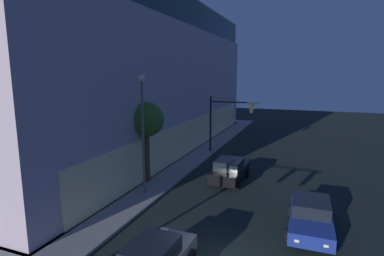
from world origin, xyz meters
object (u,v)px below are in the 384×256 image
(modern_building, at_px, (80,77))
(car_black, at_px, (230,170))
(car_blue, at_px, (311,216))
(sidewalk_tree, at_px, (147,120))
(street_lamp_sidewalk, at_px, (143,120))
(traffic_light_far_corner, at_px, (226,115))

(modern_building, height_order, car_black, modern_building)
(car_blue, height_order, car_black, car_black)
(car_blue, bearing_deg, sidewalk_tree, 73.51)
(modern_building, xyz_separation_m, street_lamp_sidewalk, (-11.69, -14.82, -2.54))
(sidewalk_tree, height_order, car_black, sidewalk_tree)
(modern_building, xyz_separation_m, traffic_light_far_corner, (0.43, -17.09, -3.67))
(sidewalk_tree, xyz_separation_m, car_blue, (-3.26, -11.02, -3.78))
(sidewalk_tree, distance_m, car_black, 7.06)
(street_lamp_sidewalk, bearing_deg, sidewalk_tree, 23.10)
(modern_building, xyz_separation_m, car_black, (-7.22, -19.42, -6.65))
(modern_building, distance_m, street_lamp_sidewalk, 19.05)
(sidewalk_tree, bearing_deg, car_black, -66.01)
(street_lamp_sidewalk, xyz_separation_m, sidewalk_tree, (2.04, 0.87, -0.37))
(traffic_light_far_corner, distance_m, car_blue, 15.79)
(traffic_light_far_corner, xyz_separation_m, street_lamp_sidewalk, (-12.13, 2.27, 1.13))
(street_lamp_sidewalk, bearing_deg, traffic_light_far_corner, -10.62)
(modern_building, bearing_deg, sidewalk_tree, -124.68)
(traffic_light_far_corner, bearing_deg, street_lamp_sidewalk, 169.38)
(modern_building, distance_m, car_black, 21.75)
(traffic_light_far_corner, bearing_deg, car_blue, -149.45)
(car_blue, bearing_deg, street_lamp_sidewalk, 83.16)
(modern_building, xyz_separation_m, sidewalk_tree, (-9.65, -13.95, -2.91))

